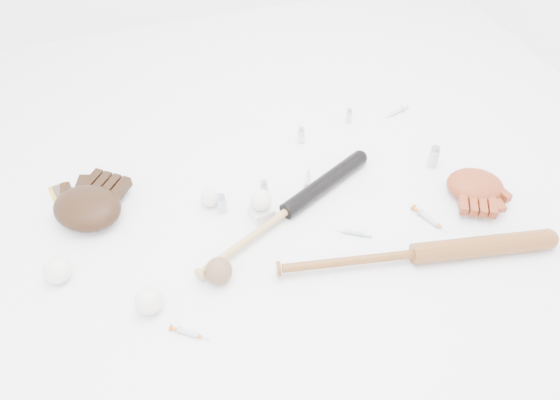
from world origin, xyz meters
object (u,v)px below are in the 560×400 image
object	(u,v)px
bat_wood	(416,254)
glove_dark	(87,208)
bat_dark	(287,211)
pedestal	(261,212)

from	to	relation	value
bat_wood	glove_dark	bearing A→B (deg)	162.50
bat_dark	pedestal	size ratio (longest dim) A/B	11.27
glove_dark	pedestal	distance (m)	0.58
glove_dark	bat_dark	bearing A→B (deg)	20.95
bat_dark	glove_dark	size ratio (longest dim) A/B	2.89
bat_dark	glove_dark	world-z (taller)	glove_dark
pedestal	bat_wood	bearing A→B (deg)	-40.36
bat_dark	glove_dark	xyz separation A→B (m)	(-0.63, 0.21, 0.02)
glove_dark	pedestal	xyz separation A→B (m)	(0.55, -0.18, -0.03)
bat_wood	pedestal	xyz separation A→B (m)	(-0.40, 0.34, -0.01)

